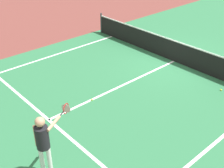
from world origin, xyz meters
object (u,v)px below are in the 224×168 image
Objects in this scene: net at (175,51)px; tennis_ball_mid_court at (92,100)px; player_near at (43,139)px; tennis_ball_near_net at (221,90)px.

net reaches higher than tennis_ball_mid_court.
net is 7.80m from player_near.
net is 5.86× the size of player_near.
player_near is at bearing -97.11° from tennis_ball_near_net.
tennis_ball_mid_court is at bearing -89.44° from net.
player_near is 6.94m from tennis_ball_near_net.
player_near is at bearing -57.51° from tennis_ball_mid_court.
player_near is (1.87, -7.55, 0.58)m from net.
net is 2.85m from tennis_ball_near_net.
tennis_ball_near_net is (2.72, -0.73, -0.46)m from net.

